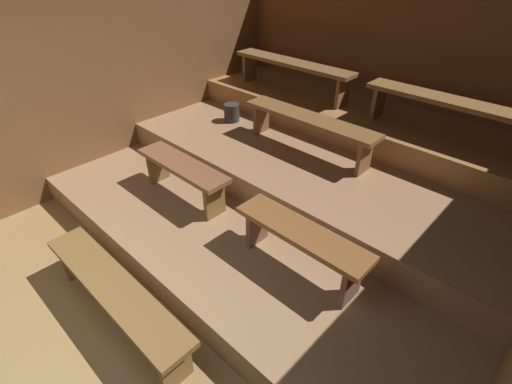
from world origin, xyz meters
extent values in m
cube|color=#9C7B4A|center=(0.00, 2.62, -0.04)|extent=(5.76, 6.03, 0.08)
cube|color=brown|center=(0.00, 5.26, 1.21)|extent=(5.76, 0.06, 2.41)
cube|color=brown|center=(-2.51, 2.62, 1.21)|extent=(0.06, 6.03, 2.41)
cube|color=#9D7754|center=(0.00, 3.24, 0.16)|extent=(4.96, 3.99, 0.32)
cube|color=#A37855|center=(0.00, 3.92, 0.47)|extent=(4.96, 2.62, 0.32)
cube|color=#A6703E|center=(0.00, 4.62, 0.79)|extent=(4.96, 1.21, 0.32)
cube|color=brown|center=(-0.08, 0.89, 0.43)|extent=(1.89, 0.33, 0.05)
cube|color=brown|center=(-0.91, 0.89, 0.20)|extent=(0.05, 0.27, 0.40)
cube|color=brown|center=(0.75, 0.89, 0.20)|extent=(0.05, 0.27, 0.40)
cube|color=brown|center=(-0.85, 2.23, 0.74)|extent=(1.30, 0.33, 0.05)
cube|color=brown|center=(-1.38, 2.23, 0.52)|extent=(0.05, 0.27, 0.40)
cube|color=brown|center=(-0.32, 2.23, 0.52)|extent=(0.05, 0.27, 0.40)
cube|color=brown|center=(0.85, 2.23, 0.74)|extent=(1.30, 0.33, 0.05)
cube|color=brown|center=(0.32, 2.23, 0.52)|extent=(0.05, 0.27, 0.40)
cube|color=brown|center=(1.38, 2.23, 0.52)|extent=(0.05, 0.27, 0.40)
cube|color=brown|center=(-0.17, 3.67, 1.06)|extent=(1.82, 0.33, 0.05)
cube|color=brown|center=(-0.96, 3.67, 0.83)|extent=(0.05, 0.27, 0.40)
cube|color=brown|center=(0.61, 3.67, 0.83)|extent=(0.05, 0.27, 0.40)
cube|color=brown|center=(-1.14, 4.51, 1.38)|extent=(1.99, 0.33, 0.05)
cube|color=brown|center=(-2.01, 4.51, 1.15)|extent=(0.05, 0.27, 0.40)
cube|color=brown|center=(-0.27, 4.51, 1.15)|extent=(0.05, 0.27, 0.40)
cube|color=brown|center=(1.14, 4.51, 1.38)|extent=(1.99, 0.33, 0.05)
cube|color=brown|center=(0.27, 4.51, 1.15)|extent=(0.05, 0.27, 0.40)
cylinder|color=#332D28|center=(-1.54, 3.65, 0.76)|extent=(0.22, 0.22, 0.25)
camera|label=1|loc=(2.28, 0.15, 2.85)|focal=26.31mm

